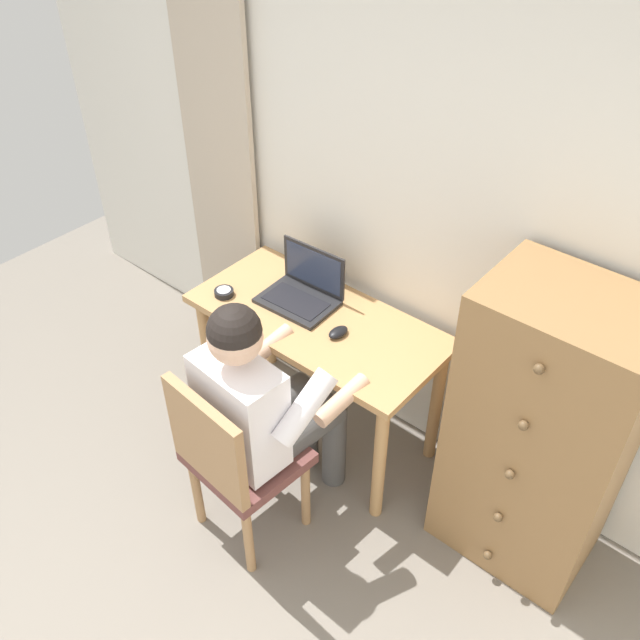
{
  "coord_description": "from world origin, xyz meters",
  "views": [
    {
      "loc": [
        1.26,
        0.05,
        2.61
      ],
      "look_at": [
        -0.17,
        1.75,
        0.82
      ],
      "focal_mm": 38.39,
      "sensor_mm": 36.0,
      "label": 1
    }
  ],
  "objects_px": {
    "dresser": "(540,436)",
    "computer_mouse": "(338,332)",
    "desk": "(317,337)",
    "chair": "(233,457)",
    "laptop": "(303,290)",
    "person_seated": "(265,401)",
    "desk_clock": "(224,292)"
  },
  "relations": [
    {
      "from": "person_seated",
      "to": "desk_clock",
      "type": "height_order",
      "value": "person_seated"
    },
    {
      "from": "desk",
      "to": "chair",
      "type": "xyz_separation_m",
      "value": [
        0.13,
        -0.68,
        -0.11
      ]
    },
    {
      "from": "desk",
      "to": "person_seated",
      "type": "height_order",
      "value": "person_seated"
    },
    {
      "from": "person_seated",
      "to": "desk_clock",
      "type": "xyz_separation_m",
      "value": [
        -0.58,
        0.34,
        0.06
      ]
    },
    {
      "from": "desk",
      "to": "dresser",
      "type": "bearing_deg",
      "value": 3.49
    },
    {
      "from": "laptop",
      "to": "computer_mouse",
      "type": "distance_m",
      "value": 0.3
    },
    {
      "from": "dresser",
      "to": "person_seated",
      "type": "height_order",
      "value": "dresser"
    },
    {
      "from": "computer_mouse",
      "to": "desk_clock",
      "type": "xyz_separation_m",
      "value": [
        -0.58,
        -0.11,
        -0.0
      ]
    },
    {
      "from": "chair",
      "to": "computer_mouse",
      "type": "distance_m",
      "value": 0.68
    },
    {
      "from": "dresser",
      "to": "desk",
      "type": "bearing_deg",
      "value": -176.51
    },
    {
      "from": "computer_mouse",
      "to": "desk_clock",
      "type": "bearing_deg",
      "value": -163.65
    },
    {
      "from": "dresser",
      "to": "person_seated",
      "type": "relative_size",
      "value": 1.08
    },
    {
      "from": "dresser",
      "to": "laptop",
      "type": "bearing_deg",
      "value": -179.97
    },
    {
      "from": "desk",
      "to": "desk_clock",
      "type": "relative_size",
      "value": 12.99
    },
    {
      "from": "desk",
      "to": "person_seated",
      "type": "relative_size",
      "value": 0.98
    },
    {
      "from": "laptop",
      "to": "computer_mouse",
      "type": "bearing_deg",
      "value": -18.91
    },
    {
      "from": "desk_clock",
      "to": "desk",
      "type": "bearing_deg",
      "value": 18.82
    },
    {
      "from": "computer_mouse",
      "to": "desk",
      "type": "bearing_deg",
      "value": 172.08
    },
    {
      "from": "person_seated",
      "to": "laptop",
      "type": "height_order",
      "value": "person_seated"
    },
    {
      "from": "chair",
      "to": "laptop",
      "type": "distance_m",
      "value": 0.83
    },
    {
      "from": "computer_mouse",
      "to": "chair",
      "type": "bearing_deg",
      "value": -85.97
    },
    {
      "from": "computer_mouse",
      "to": "dresser",
      "type": "bearing_deg",
      "value": 11.44
    },
    {
      "from": "laptop",
      "to": "desk_clock",
      "type": "bearing_deg",
      "value": -144.6
    },
    {
      "from": "chair",
      "to": "desk_clock",
      "type": "xyz_separation_m",
      "value": [
        -0.57,
        0.53,
        0.24
      ]
    },
    {
      "from": "chair",
      "to": "laptop",
      "type": "relative_size",
      "value": 2.51
    },
    {
      "from": "chair",
      "to": "desk_clock",
      "type": "distance_m",
      "value": 0.81
    },
    {
      "from": "chair",
      "to": "laptop",
      "type": "xyz_separation_m",
      "value": [
        -0.27,
        0.74,
        0.27
      ]
    },
    {
      "from": "chair",
      "to": "computer_mouse",
      "type": "xyz_separation_m",
      "value": [
        0.01,
        0.64,
        0.24
      ]
    },
    {
      "from": "dresser",
      "to": "desk_clock",
      "type": "height_order",
      "value": "dresser"
    },
    {
      "from": "computer_mouse",
      "to": "desk_clock",
      "type": "relative_size",
      "value": 1.11
    },
    {
      "from": "desk",
      "to": "chair",
      "type": "distance_m",
      "value": 0.7
    },
    {
      "from": "dresser",
      "to": "computer_mouse",
      "type": "distance_m",
      "value": 0.91
    }
  ]
}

